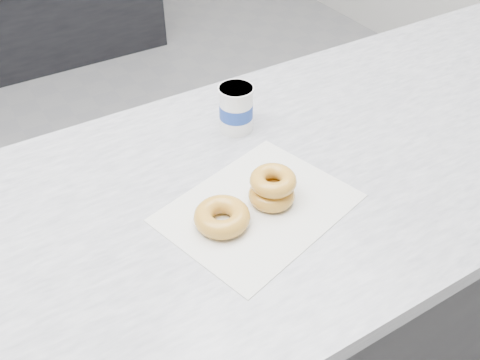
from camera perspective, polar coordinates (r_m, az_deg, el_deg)
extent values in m
plane|color=gray|center=(2.04, -17.50, -13.70)|extent=(5.00, 5.00, 0.00)
cube|color=silver|center=(0.98, -17.02, -8.40)|extent=(3.06, 0.76, 0.04)
cube|color=silver|center=(1.00, 1.98, -2.97)|extent=(0.40, 0.34, 0.00)
torus|color=gold|center=(0.96, -1.94, -3.94)|extent=(0.11, 0.11, 0.04)
torus|color=gold|center=(1.01, 3.39, -1.57)|extent=(0.09, 0.09, 0.03)
torus|color=gold|center=(0.99, 3.55, -0.07)|extent=(0.11, 0.11, 0.03)
cylinder|color=white|center=(1.18, -0.42, 7.61)|extent=(0.09, 0.09, 0.11)
cylinder|color=white|center=(1.15, -0.43, 9.70)|extent=(0.08, 0.08, 0.01)
cylinder|color=#1B3B97|center=(1.18, -0.42, 7.42)|extent=(0.09, 0.09, 0.03)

